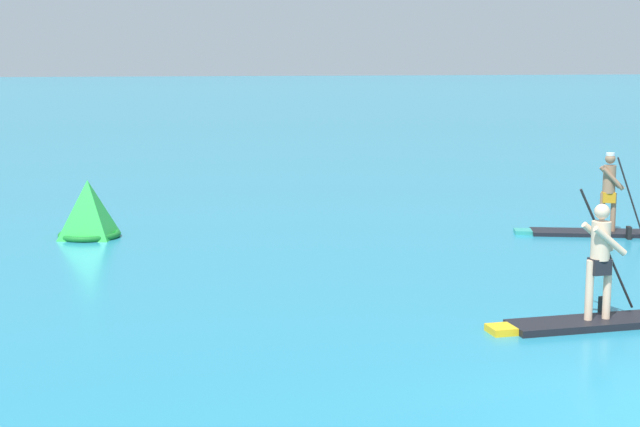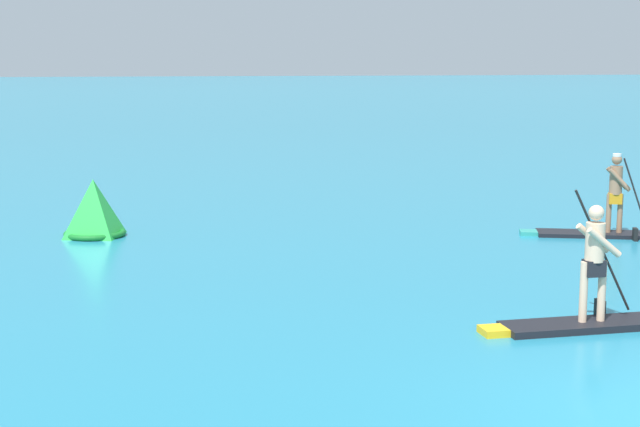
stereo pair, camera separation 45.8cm
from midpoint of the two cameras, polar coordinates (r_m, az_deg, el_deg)
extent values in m
cube|color=black|center=(13.64, 15.72, -6.32)|extent=(2.70, 0.66, 0.10)
cube|color=yellow|center=(12.97, 9.87, -6.91)|extent=(0.34, 0.38, 0.10)
cylinder|color=beige|center=(13.55, 15.99, -4.40)|extent=(0.11, 0.11, 0.84)
cylinder|color=beige|center=(13.42, 14.98, -4.49)|extent=(0.11, 0.11, 0.84)
cube|color=black|center=(13.41, 15.55, -3.08)|extent=(0.26, 0.22, 0.22)
cylinder|color=beige|center=(13.34, 15.62, -1.59)|extent=(0.26, 0.26, 0.53)
sphere|color=beige|center=(13.28, 15.69, 0.11)|extent=(0.21, 0.21, 0.21)
cylinder|color=beige|center=(13.49, 15.49, -1.36)|extent=(0.51, 0.10, 0.43)
cylinder|color=beige|center=(13.23, 16.13, -1.59)|extent=(0.51, 0.10, 0.43)
cylinder|color=black|center=(13.90, 16.00, -2.09)|extent=(0.93, 0.05, 1.76)
cube|color=black|center=(14.09, 15.85, -5.54)|extent=(0.08, 0.20, 0.32)
cube|color=black|center=(20.67, 15.92, -1.13)|extent=(2.91, 1.66, 0.08)
cube|color=teal|center=(20.44, 11.51, -1.07)|extent=(0.48, 0.52, 0.08)
cylinder|color=#997051|center=(20.65, 16.65, 0.08)|extent=(0.11, 0.11, 0.81)
cylinder|color=#997051|center=(20.60, 16.03, 0.09)|extent=(0.11, 0.11, 0.81)
cube|color=orange|center=(20.58, 16.38, 0.95)|extent=(0.32, 0.30, 0.22)
cylinder|color=#997051|center=(20.53, 16.43, 2.00)|extent=(0.26, 0.26, 0.58)
sphere|color=#997051|center=(20.49, 16.48, 3.18)|extent=(0.21, 0.21, 0.21)
cylinder|color=white|center=(20.48, 16.49, 3.44)|extent=(0.18, 0.18, 0.06)
cylinder|color=#997051|center=(20.69, 16.49, 2.11)|extent=(0.45, 0.24, 0.50)
cylinder|color=#997051|center=(20.39, 16.65, 2.01)|extent=(0.45, 0.24, 0.50)
cylinder|color=black|center=(20.20, 17.60, 0.92)|extent=(0.58, 0.25, 1.65)
cube|color=black|center=(20.32, 17.49, -1.20)|extent=(0.15, 0.22, 0.32)
pyramid|color=green|center=(20.13, -14.42, 0.28)|extent=(1.41, 1.41, 1.20)
torus|color=#167226|center=(20.22, -14.36, -1.23)|extent=(1.28, 1.28, 0.12)
camera|label=1|loc=(0.23, -90.79, -0.13)|focal=53.11mm
camera|label=2|loc=(0.23, 89.21, 0.13)|focal=53.11mm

